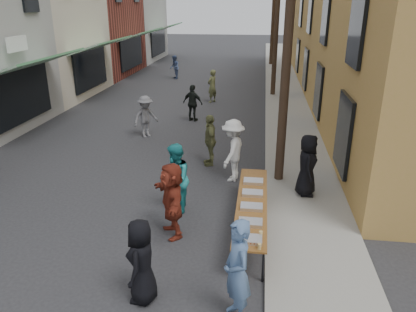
% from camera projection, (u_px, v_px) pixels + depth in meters
% --- Properties ---
extents(ground, '(120.00, 120.00, 0.00)m').
position_uv_depth(ground, '(108.00, 221.00, 10.12)').
color(ground, '#28282B').
rests_on(ground, ground).
extents(sidewalk, '(2.20, 60.00, 0.10)m').
position_uv_depth(sidewalk, '(285.00, 95.00, 23.36)').
color(sidewalk, gray).
rests_on(sidewalk, ground).
extents(storefront_row, '(8.00, 37.00, 9.00)m').
position_uv_depth(storefront_row, '(30.00, 19.00, 23.72)').
color(storefront_row, maroon).
rests_on(storefront_row, ground).
extents(utility_pole_near, '(0.26, 0.26, 9.00)m').
position_uv_depth(utility_pole_near, '(289.00, 27.00, 10.75)').
color(utility_pole_near, '#2D2116').
rests_on(utility_pole_near, ground).
extents(utility_pole_mid, '(0.26, 0.26, 9.00)m').
position_uv_depth(utility_pole_mid, '(277.00, 14.00, 21.85)').
color(utility_pole_mid, '#2D2116').
rests_on(utility_pole_mid, ground).
extents(utility_pole_far, '(0.26, 0.26, 9.00)m').
position_uv_depth(utility_pole_far, '(273.00, 9.00, 32.95)').
color(utility_pole_far, '#2D2116').
rests_on(utility_pole_far, ground).
extents(serving_table, '(0.70, 4.00, 0.75)m').
position_uv_depth(serving_table, '(252.00, 204.00, 9.47)').
color(serving_table, brown).
rests_on(serving_table, ground).
extents(catering_tray_sausage, '(0.50, 0.33, 0.08)m').
position_uv_depth(catering_tray_sausage, '(249.00, 239.00, 7.92)').
color(catering_tray_sausage, maroon).
rests_on(catering_tray_sausage, serving_table).
extents(catering_tray_foil_b, '(0.50, 0.33, 0.08)m').
position_uv_depth(catering_tray_foil_b, '(250.00, 223.00, 8.52)').
color(catering_tray_foil_b, '#B2B2B7').
rests_on(catering_tray_foil_b, serving_table).
extents(catering_tray_buns, '(0.50, 0.33, 0.08)m').
position_uv_depth(catering_tray_buns, '(252.00, 207.00, 9.17)').
color(catering_tray_buns, tan).
rests_on(catering_tray_buns, serving_table).
extents(catering_tray_foil_d, '(0.50, 0.33, 0.08)m').
position_uv_depth(catering_tray_foil_d, '(253.00, 193.00, 9.82)').
color(catering_tray_foil_d, '#B2B2B7').
rests_on(catering_tray_foil_d, serving_table).
extents(catering_tray_buns_end, '(0.50, 0.33, 0.08)m').
position_uv_depth(catering_tray_buns_end, '(253.00, 181.00, 10.46)').
color(catering_tray_buns_end, tan).
rests_on(catering_tray_buns_end, serving_table).
extents(condiment_jar_a, '(0.07, 0.07, 0.08)m').
position_uv_depth(condiment_jar_a, '(237.00, 247.00, 7.67)').
color(condiment_jar_a, '#A57F26').
rests_on(condiment_jar_a, serving_table).
extents(condiment_jar_b, '(0.07, 0.07, 0.08)m').
position_uv_depth(condiment_jar_b, '(237.00, 244.00, 7.76)').
color(condiment_jar_b, '#A57F26').
rests_on(condiment_jar_b, serving_table).
extents(condiment_jar_c, '(0.07, 0.07, 0.08)m').
position_uv_depth(condiment_jar_c, '(238.00, 241.00, 7.85)').
color(condiment_jar_c, '#A57F26').
rests_on(condiment_jar_c, serving_table).
extents(cup_stack, '(0.08, 0.08, 0.12)m').
position_uv_depth(cup_stack, '(259.00, 246.00, 7.66)').
color(cup_stack, tan).
rests_on(cup_stack, serving_table).
extents(guest_front_a, '(0.55, 0.82, 1.63)m').
position_uv_depth(guest_front_a, '(142.00, 261.00, 7.22)').
color(guest_front_a, black).
rests_on(guest_front_a, ground).
extents(guest_front_b, '(0.69, 0.82, 1.90)m').
position_uv_depth(guest_front_b, '(237.00, 272.00, 6.72)').
color(guest_front_b, '#4F6E9A').
rests_on(guest_front_b, ground).
extents(guest_front_c, '(0.81, 0.98, 1.85)m').
position_uv_depth(guest_front_c, '(175.00, 179.00, 10.26)').
color(guest_front_c, teal).
rests_on(guest_front_c, ground).
extents(guest_front_d, '(0.98, 1.36, 1.91)m').
position_uv_depth(guest_front_d, '(233.00, 151.00, 12.14)').
color(guest_front_d, white).
rests_on(guest_front_d, ground).
extents(guest_front_e, '(0.66, 1.08, 1.72)m').
position_uv_depth(guest_front_e, '(210.00, 140.00, 13.35)').
color(guest_front_e, olive).
rests_on(guest_front_e, ground).
extents(guest_queue_back, '(1.20, 1.73, 1.80)m').
position_uv_depth(guest_queue_back, '(172.00, 200.00, 9.26)').
color(guest_queue_back, maroon).
rests_on(guest_queue_back, ground).
extents(server, '(0.56, 0.86, 1.73)m').
position_uv_depth(server, '(307.00, 165.00, 11.03)').
color(server, black).
rests_on(server, sidewalk).
extents(passerby_left, '(1.19, 1.22, 1.68)m').
position_uv_depth(passerby_left, '(146.00, 117.00, 16.10)').
color(passerby_left, slate).
rests_on(passerby_left, ground).
extents(passerby_mid, '(1.05, 0.71, 1.66)m').
position_uv_depth(passerby_mid, '(193.00, 103.00, 18.27)').
color(passerby_mid, black).
rests_on(passerby_mid, ground).
extents(passerby_right, '(0.70, 0.76, 1.75)m').
position_uv_depth(passerby_right, '(212.00, 86.00, 21.69)').
color(passerby_right, brown).
rests_on(passerby_right, ground).
extents(passerby_far, '(0.80, 0.92, 1.62)m').
position_uv_depth(passerby_far, '(175.00, 67.00, 28.25)').
color(passerby_far, '#42547F').
rests_on(passerby_far, ground).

